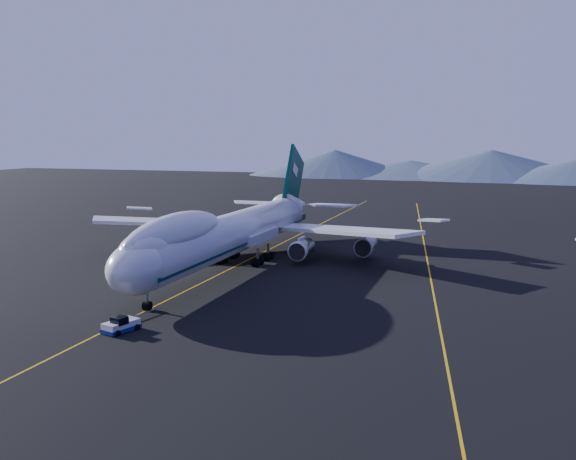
% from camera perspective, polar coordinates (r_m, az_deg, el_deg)
% --- Properties ---
extents(ground, '(500.00, 500.00, 0.00)m').
position_cam_1_polar(ground, '(103.68, -4.95, -3.36)').
color(ground, black).
rests_on(ground, ground).
extents(taxiway_line_main, '(0.25, 220.00, 0.01)m').
position_cam_1_polar(taxiway_line_main, '(103.68, -4.95, -3.36)').
color(taxiway_line_main, '#D49F0C').
rests_on(taxiway_line_main, ground).
extents(taxiway_line_side, '(28.08, 198.09, 0.01)m').
position_cam_1_polar(taxiway_line_side, '(105.91, 12.39, -3.27)').
color(taxiway_line_side, '#D49F0C').
rests_on(taxiway_line_side, ground).
extents(boeing_747, '(59.62, 72.43, 19.37)m').
position_cam_1_polar(boeing_747, '(102.68, -4.99, -0.18)').
color(boeing_747, silver).
rests_on(boeing_747, ground).
extents(pushback_tug, '(3.21, 4.51, 1.78)m').
position_cam_1_polar(pushback_tug, '(72.77, -14.62, -8.28)').
color(pushback_tug, silver).
rests_on(pushback_tug, ground).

